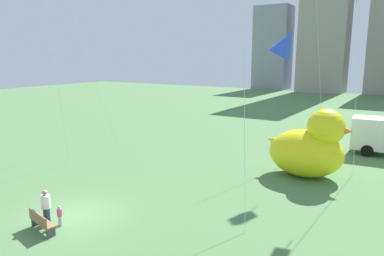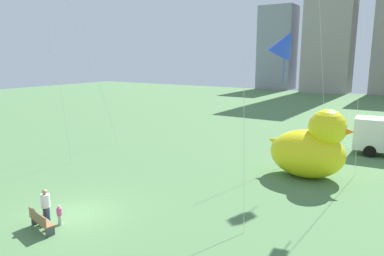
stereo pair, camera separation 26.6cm
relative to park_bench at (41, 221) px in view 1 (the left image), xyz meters
name	(u,v)px [view 1 (the left image)]	position (x,y,z in m)	size (l,w,h in m)	color
ground_plane	(76,215)	(-0.01, 1.87, -0.48)	(140.00, 140.00, 0.00)	#537D4B
park_bench	(41,221)	(0.00, 0.00, 0.00)	(1.74, 0.80, 0.90)	olive
person_adult	(46,206)	(-0.35, 0.55, 0.43)	(0.40, 0.40, 1.64)	#38476B
person_child	(60,215)	(0.22, 0.81, 0.04)	(0.23, 0.23, 0.93)	silver
giant_inflatable_duck	(309,148)	(7.93, 13.54, 1.40)	(5.31, 3.41, 4.40)	yellow
kite_blue	(286,44)	(8.23, 6.79, 7.53)	(3.08, 2.93, 8.77)	silver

